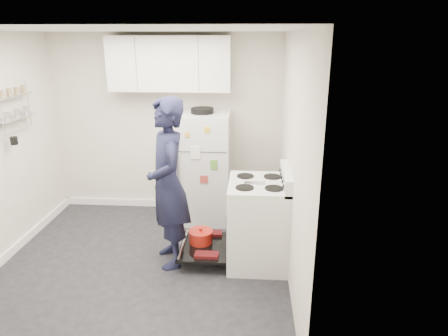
# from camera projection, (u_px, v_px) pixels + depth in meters

# --- Properties ---
(room) EXTENTS (3.21, 3.21, 2.51)m
(room) POSITION_uv_depth(u_px,v_px,m) (135.00, 160.00, 4.16)
(room) COLOR black
(room) RESTS_ON ground
(electric_range) EXTENTS (0.66, 0.76, 1.10)m
(electric_range) POSITION_uv_depth(u_px,v_px,m) (257.00, 223.00, 4.43)
(electric_range) COLOR silver
(electric_range) RESTS_ON ground
(open_oven_door) EXTENTS (0.55, 0.70, 0.22)m
(open_oven_door) POSITION_uv_depth(u_px,v_px,m) (203.00, 242.00, 4.59)
(open_oven_door) COLOR black
(open_oven_door) RESTS_ON ground
(refrigerator) EXTENTS (0.72, 0.74, 1.56)m
(refrigerator) POSITION_uv_depth(u_px,v_px,m) (203.00, 167.00, 5.43)
(refrigerator) COLOR silver
(refrigerator) RESTS_ON ground
(upper_cabinets) EXTENTS (1.60, 0.33, 0.70)m
(upper_cabinets) POSITION_uv_depth(u_px,v_px,m) (170.00, 64.00, 5.20)
(upper_cabinets) COLOR silver
(upper_cabinets) RESTS_ON room
(wall_shelf_rack) EXTENTS (0.14, 0.60, 0.61)m
(wall_shelf_rack) POSITION_uv_depth(u_px,v_px,m) (15.00, 107.00, 4.55)
(wall_shelf_rack) COLOR #B2B2B7
(wall_shelf_rack) RESTS_ON room
(person) EXTENTS (0.67, 0.80, 1.87)m
(person) POSITION_uv_depth(u_px,v_px,m) (168.00, 184.00, 4.27)
(person) COLOR black
(person) RESTS_ON ground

